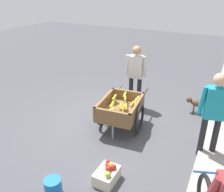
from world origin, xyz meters
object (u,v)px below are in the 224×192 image
Objects in this scene: vendor_person at (136,71)px; plastic_bucket at (53,187)px; fruit_cart at (120,110)px; apple_crate at (107,175)px; bystander_person at (214,109)px; dog at (198,103)px.

plastic_bucket is (3.33, 0.02, -0.81)m from vendor_person.
apple_crate is at bearing 17.99° from fruit_cart.
fruit_cart is 2.22m from plastic_bucket.
fruit_cart reaches higher than apple_crate.
vendor_person is at bearing -122.93° from bystander_person.
dog is at bearing 162.97° from apple_crate.
apple_crate is at bearing 135.34° from plastic_bucket.
plastic_bucket is 0.65× the size of apple_crate.
fruit_cart is 1.07× the size of vendor_person.
dog is at bearing 101.84° from vendor_person.
plastic_bucket is at bearing -22.84° from dog.
apple_crate is 0.27× the size of bystander_person.
dog is (-0.33, 1.56, -0.69)m from vendor_person.
dog reaches higher than plastic_bucket.
fruit_cart is at bearing -94.44° from bystander_person.
plastic_bucket is at bearing 0.42° from vendor_person.
fruit_cart is at bearing 177.49° from plastic_bucket.
fruit_cart is 1.94m from bystander_person.
dog is (-1.46, 1.44, -0.17)m from fruit_cart.
apple_crate is (2.71, 0.63, -0.83)m from vendor_person.
plastic_bucket is 0.87m from apple_crate.
dog is 2.35× the size of plastic_bucket.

